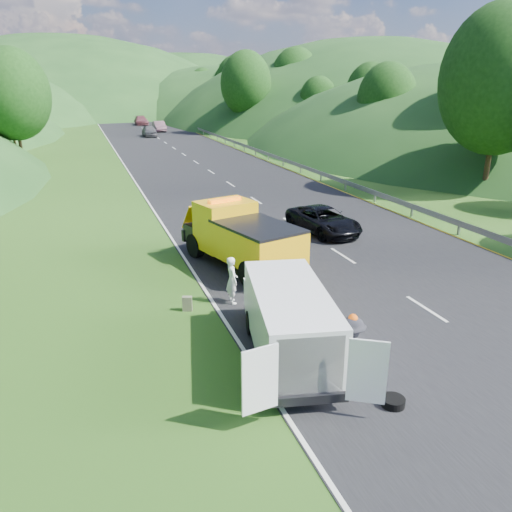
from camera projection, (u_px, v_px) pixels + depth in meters
name	position (u px, v px, depth m)	size (l,w,h in m)	color
ground	(323.00, 299.00, 18.25)	(320.00, 320.00, 0.00)	#38661E
road_surface	(184.00, 155.00, 54.83)	(14.00, 200.00, 0.02)	black
guardrail	(218.00, 140.00, 68.25)	(0.06, 140.00, 1.52)	gray
tree_line_right	(283.00, 133.00, 78.91)	(14.00, 140.00, 14.00)	#204E16
hills_backdrop	(128.00, 111.00, 140.33)	(201.00, 288.60, 44.00)	#2D5B23
tow_truck	(240.00, 236.00, 21.12)	(3.98, 6.79, 2.75)	black
white_van	(288.00, 319.00, 13.98)	(3.77, 6.45, 2.15)	black
woman	(232.00, 303.00, 17.92)	(0.63, 0.46, 1.72)	white
child	(301.00, 324.00, 16.36)	(0.47, 0.36, 0.96)	tan
worker	(348.00, 385.00, 13.04)	(1.25, 0.72, 1.94)	black
suitcase	(187.00, 304.00, 17.21)	(0.33, 0.18, 0.53)	#66674D
spare_tire	(393.00, 406.00, 12.20)	(0.59, 0.59, 0.20)	black
passing_suv	(323.00, 233.00, 26.31)	(2.20, 4.78, 1.33)	black
dist_car_a	(150.00, 137.00, 73.19)	(1.85, 4.60, 1.57)	#444347
dist_car_b	(160.00, 132.00, 80.68)	(1.70, 4.86, 1.60)	#6A4753
dist_car_c	(141.00, 125.00, 93.21)	(2.21, 5.44, 1.58)	brown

